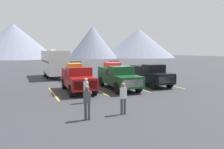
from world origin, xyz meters
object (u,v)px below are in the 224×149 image
at_px(pickup_truck_a, 77,78).
at_px(person_c, 123,96).
at_px(person_b, 87,100).
at_px(pickup_truck_c, 150,74).
at_px(pickup_truck_b, 117,76).
at_px(camper_trailer_a, 54,62).
at_px(person_a, 86,89).

relative_size(pickup_truck_a, person_c, 3.02).
bearing_deg(person_b, pickup_truck_c, 39.99).
relative_size(pickup_truck_a, pickup_truck_c, 0.98).
bearing_deg(person_b, pickup_truck_b, 54.53).
height_order(pickup_truck_a, camper_trailer_a, camper_trailer_a).
bearing_deg(pickup_truck_a, pickup_truck_b, -4.17).
distance_m(pickup_truck_b, pickup_truck_c, 3.81).
distance_m(pickup_truck_c, person_b, 11.61).
relative_size(pickup_truck_c, person_a, 3.19).
bearing_deg(person_a, camper_trailer_a, 89.51).
xyz_separation_m(pickup_truck_c, person_a, (-7.96, -4.17, -0.15)).
bearing_deg(pickup_truck_c, pickup_truck_b, -175.41).
xyz_separation_m(pickup_truck_b, camper_trailer_a, (-4.04, 10.74, 0.81)).
distance_m(pickup_truck_a, camper_trailer_a, 10.51).
height_order(pickup_truck_b, camper_trailer_a, camper_trailer_a).
height_order(pickup_truck_a, person_c, pickup_truck_a).
distance_m(pickup_truck_a, person_a, 4.16).
height_order(person_b, person_c, person_c).
xyz_separation_m(pickup_truck_a, person_c, (0.63, -7.36, -0.17)).
height_order(pickup_truck_c, person_b, pickup_truck_c).
relative_size(pickup_truck_a, pickup_truck_b, 0.90).
bearing_deg(person_b, camper_trailer_a, 86.61).
bearing_deg(person_b, person_c, 1.71).
relative_size(pickup_truck_c, camper_trailer_a, 0.63).
bearing_deg(pickup_truck_c, camper_trailer_a, 126.90).
bearing_deg(person_c, camper_trailer_a, 93.20).
xyz_separation_m(pickup_truck_a, pickup_truck_b, (3.67, -0.27, 0.01)).
height_order(person_a, person_c, person_c).
distance_m(pickup_truck_c, camper_trailer_a, 13.08).
distance_m(pickup_truck_a, pickup_truck_b, 3.68).
height_order(pickup_truck_b, person_c, pickup_truck_b).
xyz_separation_m(pickup_truck_a, person_b, (-1.43, -7.42, -0.18)).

